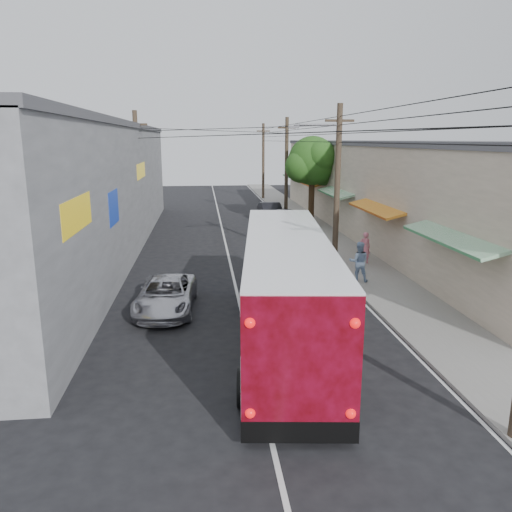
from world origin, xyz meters
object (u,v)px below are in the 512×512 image
Objects in this scene: coach_bus at (286,287)px; parked_suv at (304,249)px; pedestrian_near at (365,248)px; jeepney at (166,295)px; parked_car_far at (271,212)px; parked_car_mid at (285,219)px; pedestrian_far at (359,262)px.

coach_bus is 2.19× the size of parked_suv.
parked_suv is 3.12m from pedestrian_near.
parked_car_far is at bearing 75.19° from jeepney.
parked_suv is at bearing -12.81° from pedestrian_near.
jeepney is at bearing -110.72° from parked_car_mid.
pedestrian_near reaches higher than parked_car_far.
parked_suv is at bearing 48.69° from jeepney.
pedestrian_near is at bearing 35.23° from jeepney.
pedestrian_far is (1.71, -3.91, 0.22)m from parked_suv.
pedestrian_near is at bearing -101.10° from pedestrian_far.
pedestrian_near is at bearing -81.51° from parked_car_far.
pedestrian_near reaches higher than jeepney.
parked_car_far is (-0.62, 3.42, 0.01)m from parked_car_mid.
coach_bus reaches higher than parked_car_mid.
jeepney is 2.50× the size of pedestrian_far.
parked_car_far reaches higher than parked_car_mid.
coach_bus reaches higher than pedestrian_far.
jeepney is at bearing 31.84° from pedestrian_near.
jeepney is at bearing 29.70° from pedestrian_far.
jeepney is 2.78× the size of pedestrian_near.
jeepney is at bearing -110.84° from parked_car_far.
parked_car_mid is 14.44m from pedestrian_far.
coach_bus is 2.83× the size of parked_car_mid.
parked_car_mid is at bearing 87.07° from coach_bus.
pedestrian_near is (2.87, -14.60, 0.20)m from parked_car_far.
coach_bus is at bearing -96.84° from parked_car_mid.
pedestrian_near is (5.62, 9.17, -0.84)m from coach_bus.
pedestrian_near is (2.25, -11.19, 0.21)m from parked_car_mid.
pedestrian_far is (8.31, 2.77, 0.39)m from jeepney.
parked_car_mid is at bearing -82.34° from parked_car_far.
pedestrian_near is 0.90× the size of pedestrian_far.
jeepney is 1.06× the size of parked_car_mid.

